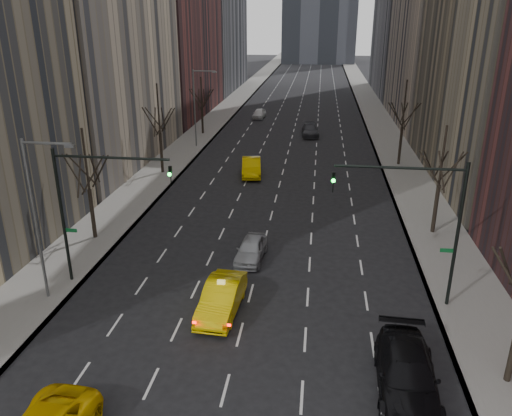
% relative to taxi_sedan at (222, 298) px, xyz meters
% --- Properties ---
extents(sidewalk_left, '(4.50, 320.00, 0.15)m').
position_rel_taxi_sedan_xyz_m(sidewalk_left, '(-10.97, 60.08, -0.77)').
color(sidewalk_left, slate).
rests_on(sidewalk_left, ground).
extents(sidewalk_right, '(4.50, 320.00, 0.15)m').
position_rel_taxi_sedan_xyz_m(sidewalk_right, '(13.53, 60.08, -0.77)').
color(sidewalk_right, slate).
rests_on(sidewalk_right, ground).
extents(tree_lw_b, '(3.36, 3.50, 7.82)m').
position_rel_taxi_sedan_xyz_m(tree_lw_b, '(-10.72, 8.08, 2.88)').
color(tree_lw_b, black).
rests_on(tree_lw_b, ground).
extents(tree_lw_c, '(3.36, 3.50, 8.74)m').
position_rel_taxi_sedan_xyz_m(tree_lw_c, '(-10.72, 24.08, 3.19)').
color(tree_lw_c, black).
rests_on(tree_lw_c, ground).
extents(tree_lw_d, '(3.36, 3.50, 7.36)m').
position_rel_taxi_sedan_xyz_m(tree_lw_d, '(-10.72, 42.08, 2.72)').
color(tree_lw_d, black).
rests_on(tree_lw_d, ground).
extents(tree_rw_b, '(3.36, 3.50, 7.82)m').
position_rel_taxi_sedan_xyz_m(tree_rw_b, '(13.28, 12.08, 2.88)').
color(tree_rw_b, black).
rests_on(tree_rw_b, ground).
extents(tree_rw_c, '(3.36, 3.50, 8.74)m').
position_rel_taxi_sedan_xyz_m(tree_rw_c, '(13.28, 30.08, 3.19)').
color(tree_rw_c, black).
rests_on(tree_rw_c, ground).
extents(traffic_mast_left, '(6.69, 0.39, 8.00)m').
position_rel_taxi_sedan_xyz_m(traffic_mast_left, '(-7.83, 2.08, 4.65)').
color(traffic_mast_left, black).
rests_on(traffic_mast_left, ground).
extents(traffic_mast_right, '(6.69, 0.39, 8.00)m').
position_rel_taxi_sedan_xyz_m(traffic_mast_right, '(10.38, 2.08, 4.65)').
color(traffic_mast_right, black).
rests_on(traffic_mast_right, ground).
extents(streetlight_near, '(2.83, 0.22, 9.00)m').
position_rel_taxi_sedan_xyz_m(streetlight_near, '(-9.56, 0.08, 4.78)').
color(streetlight_near, slate).
rests_on(streetlight_near, ground).
extents(streetlight_far, '(2.83, 0.22, 9.00)m').
position_rel_taxi_sedan_xyz_m(streetlight_far, '(-9.56, 35.08, 4.78)').
color(streetlight_far, slate).
rests_on(streetlight_far, ground).
extents(taxi_sedan, '(2.08, 5.20, 1.68)m').
position_rel_taxi_sedan_xyz_m(taxi_sedan, '(0.00, 0.00, 0.00)').
color(taxi_sedan, '#E0BF04').
rests_on(taxi_sedan, ground).
extents(silver_sedan_ahead, '(1.95, 4.31, 1.43)m').
position_rel_taxi_sedan_xyz_m(silver_sedan_ahead, '(0.71, 6.32, -0.12)').
color(silver_sedan_ahead, gray).
rests_on(silver_sedan_ahead, ground).
extents(parked_suv_black, '(2.74, 6.19, 1.77)m').
position_rel_taxi_sedan_xyz_m(parked_suv_black, '(8.82, -5.02, 0.04)').
color(parked_suv_black, black).
rests_on(parked_suv_black, ground).
extents(far_taxi, '(2.51, 5.42, 1.72)m').
position_rel_taxi_sedan_xyz_m(far_taxi, '(-1.75, 24.57, 0.02)').
color(far_taxi, '#D5AE04').
rests_on(far_taxi, ground).
extents(far_suv_grey, '(2.52, 5.44, 1.54)m').
position_rel_taxi_sedan_xyz_m(far_suv_grey, '(3.59, 42.87, -0.07)').
color(far_suv_grey, '#313136').
rests_on(far_suv_grey, ground).
extents(far_car_white, '(1.96, 4.30, 1.43)m').
position_rel_taxi_sedan_xyz_m(far_car_white, '(-4.60, 54.29, -0.13)').
color(far_car_white, silver).
rests_on(far_car_white, ground).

